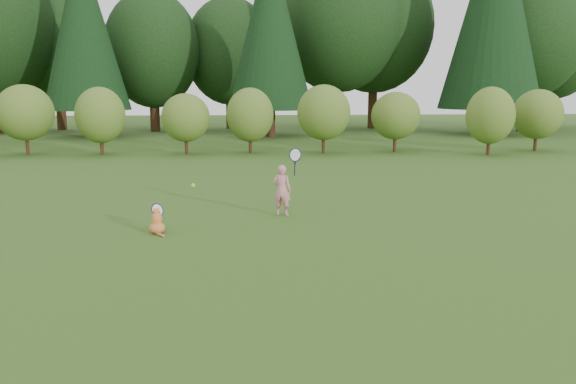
{
  "coord_description": "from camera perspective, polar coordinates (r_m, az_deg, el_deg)",
  "views": [
    {
      "loc": [
        -0.58,
        -9.33,
        2.54
      ],
      "look_at": [
        0.2,
        0.8,
        0.7
      ],
      "focal_mm": 35.0,
      "sensor_mm": 36.0,
      "label": 1
    }
  ],
  "objects": [
    {
      "name": "child",
      "position": [
        11.52,
        -0.57,
        0.32
      ],
      "size": [
        0.63,
        0.43,
        1.56
      ],
      "rotation": [
        0.0,
        0.0,
        2.81
      ],
      "color": "pink",
      "rests_on": "ground"
    },
    {
      "name": "cat",
      "position": [
        10.4,
        -13.18,
        -2.76
      ],
      "size": [
        0.38,
        0.72,
        0.63
      ],
      "rotation": [
        0.0,
        0.0,
        0.13
      ],
      "color": "orange",
      "rests_on": "ground"
    },
    {
      "name": "tennis_ball",
      "position": [
        9.32,
        -9.62,
        0.68
      ],
      "size": [
        0.07,
        0.07,
        0.07
      ],
      "color": "#AADB19",
      "rests_on": "ground"
    },
    {
      "name": "shrub_row",
      "position": [
        22.37,
        -2.94,
        7.35
      ],
      "size": [
        28.0,
        3.0,
        2.8
      ],
      "primitive_type": null,
      "color": "#597123",
      "rests_on": "ground"
    },
    {
      "name": "ground",
      "position": [
        9.69,
        -0.82,
        -4.94
      ],
      "size": [
        100.0,
        100.0,
        0.0
      ],
      "primitive_type": "plane",
      "color": "#214D15",
      "rests_on": "ground"
    }
  ]
}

